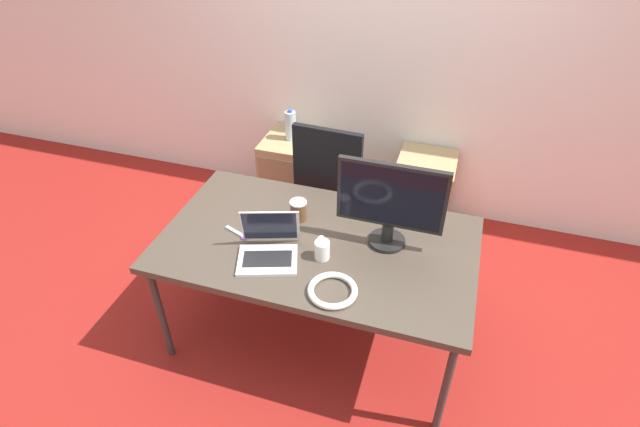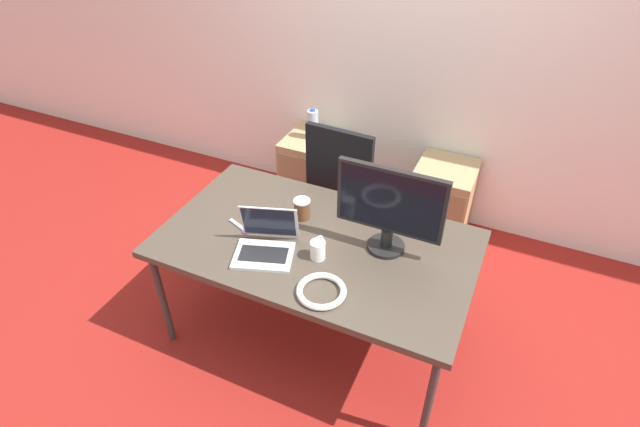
{
  "view_description": "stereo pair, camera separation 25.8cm",
  "coord_description": "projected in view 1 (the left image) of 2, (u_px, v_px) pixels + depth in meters",
  "views": [
    {
      "loc": [
        0.62,
        -1.91,
        2.43
      ],
      "look_at": [
        0.0,
        0.05,
        0.87
      ],
      "focal_mm": 28.0,
      "sensor_mm": 36.0,
      "label": 1
    },
    {
      "loc": [
        0.86,
        -1.82,
        2.43
      ],
      "look_at": [
        0.0,
        0.05,
        0.87
      ],
      "focal_mm": 28.0,
      "sensor_mm": 36.0,
      "label": 2
    }
  ],
  "objects": [
    {
      "name": "cabinet_right",
      "position": [
        422.0,
        194.0,
        3.74
      ],
      "size": [
        0.41,
        0.46,
        0.59
      ],
      "color": "tan",
      "rests_on": "ground_plane"
    },
    {
      "name": "laptop_center",
      "position": [
        269.0,
        248.0,
        2.52
      ],
      "size": [
        0.36,
        0.36,
        0.24
      ],
      "color": "silver",
      "rests_on": "desk"
    },
    {
      "name": "monitor",
      "position": [
        391.0,
        203.0,
        2.47
      ],
      "size": [
        0.55,
        0.19,
        0.48
      ],
      "color": "black",
      "rests_on": "desk"
    },
    {
      "name": "wall_back",
      "position": [
        383.0,
        42.0,
        3.43
      ],
      "size": [
        10.0,
        0.05,
        2.6
      ],
      "color": "white",
      "rests_on": "ground_plane"
    },
    {
      "name": "office_chair",
      "position": [
        336.0,
        203.0,
        3.47
      ],
      "size": [
        0.56,
        0.57,
        1.06
      ],
      "color": "#232326",
      "rests_on": "ground_plane"
    },
    {
      "name": "cabinet_left",
      "position": [
        292.0,
        172.0,
        3.99
      ],
      "size": [
        0.41,
        0.46,
        0.59
      ],
      "color": "tan",
      "rests_on": "ground_plane"
    },
    {
      "name": "scissors",
      "position": [
        239.0,
        234.0,
        2.68
      ],
      "size": [
        0.16,
        0.09,
        0.01
      ],
      "color": "#B2B2B7",
      "rests_on": "desk"
    },
    {
      "name": "coffee_cup_brown",
      "position": [
        298.0,
        210.0,
        2.75
      ],
      "size": [
        0.09,
        0.09,
        0.12
      ],
      "color": "brown",
      "rests_on": "desk"
    },
    {
      "name": "ground_plane",
      "position": [
        318.0,
        331.0,
        3.07
      ],
      "size": [
        14.0,
        14.0,
        0.0
      ],
      "primitive_type": "plane",
      "color": "maroon"
    },
    {
      "name": "desk",
      "position": [
        317.0,
        247.0,
        2.66
      ],
      "size": [
        1.66,
        0.95,
        0.72
      ],
      "color": "#473D33",
      "rests_on": "ground_plane"
    },
    {
      "name": "cable_coil",
      "position": [
        333.0,
        290.0,
        2.33
      ],
      "size": [
        0.24,
        0.24,
        0.03
      ],
      "color": "white",
      "rests_on": "desk"
    },
    {
      "name": "mouse",
      "position": [
        321.0,
        239.0,
        2.63
      ],
      "size": [
        0.04,
        0.06,
        0.03
      ],
      "color": "silver",
      "rests_on": "desk"
    },
    {
      "name": "water_bottle",
      "position": [
        291.0,
        125.0,
        3.74
      ],
      "size": [
        0.08,
        0.08,
        0.24
      ],
      "color": "silver",
      "rests_on": "cabinet_left"
    },
    {
      "name": "coffee_cup_white",
      "position": [
        322.0,
        250.0,
        2.5
      ],
      "size": [
        0.08,
        0.08,
        0.1
      ],
      "color": "white",
      "rests_on": "desk"
    }
  ]
}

